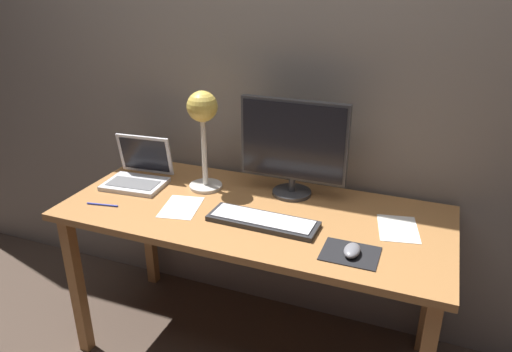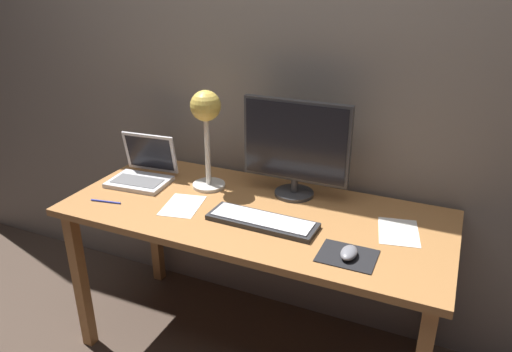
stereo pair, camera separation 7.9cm
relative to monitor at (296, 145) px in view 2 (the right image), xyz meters
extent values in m
plane|color=#47382D|center=(-0.10, -0.21, -0.97)|extent=(4.80, 4.80, 0.00)
cube|color=gray|center=(-0.10, 0.19, 0.33)|extent=(4.80, 0.06, 2.60)
cube|color=#A8703D|center=(-0.10, -0.21, -0.25)|extent=(1.60, 0.70, 0.03)
cube|color=#A8703D|center=(-0.84, -0.50, -0.62)|extent=(0.05, 0.05, 0.71)
cube|color=#A8703D|center=(-0.84, 0.08, -0.62)|extent=(0.05, 0.05, 0.71)
cube|color=#A8703D|center=(0.64, 0.08, -0.62)|extent=(0.05, 0.05, 0.71)
cylinder|color=#38383A|center=(0.00, 0.00, -0.23)|extent=(0.17, 0.17, 0.01)
cylinder|color=#38383A|center=(0.00, 0.00, -0.19)|extent=(0.03, 0.03, 0.06)
cube|color=#38383A|center=(0.00, 0.00, 0.02)|extent=(0.47, 0.03, 0.35)
cube|color=black|center=(0.00, -0.02, 0.02)|extent=(0.45, 0.00, 0.33)
cube|color=#28282B|center=(-0.02, -0.30, -0.22)|extent=(0.44, 0.15, 0.02)
cube|color=silver|center=(-0.02, -0.30, -0.21)|extent=(0.41, 0.12, 0.01)
cube|color=silver|center=(-0.70, -0.18, -0.22)|extent=(0.29, 0.22, 0.02)
cube|color=slate|center=(-0.70, -0.20, -0.21)|extent=(0.24, 0.13, 0.00)
cube|color=silver|center=(-0.71, -0.07, -0.12)|extent=(0.27, 0.07, 0.19)
cube|color=black|center=(-0.71, -0.07, -0.12)|extent=(0.24, 0.06, 0.16)
cylinder|color=beige|center=(-0.39, -0.08, -0.23)|extent=(0.15, 0.15, 0.01)
cylinder|color=silver|center=(-0.39, -0.08, -0.05)|extent=(0.02, 0.02, 0.34)
sphere|color=gold|center=(-0.39, -0.08, 0.15)|extent=(0.13, 0.13, 0.13)
sphere|color=#FFEAB2|center=(-0.39, -0.09, 0.12)|extent=(0.05, 0.05, 0.05)
cube|color=black|center=(0.34, -0.39, -0.23)|extent=(0.20, 0.16, 0.00)
ellipsoid|color=slate|center=(0.35, -0.40, -0.21)|extent=(0.06, 0.10, 0.03)
cube|color=white|center=(0.48, -0.15, -0.23)|extent=(0.19, 0.24, 0.00)
cube|color=white|center=(-0.40, -0.29, -0.23)|extent=(0.19, 0.24, 0.00)
cylinder|color=#2633A5|center=(-0.71, -0.40, -0.23)|extent=(0.14, 0.03, 0.01)
camera|label=1|loc=(0.56, -1.85, 0.69)|focal=33.60mm
camera|label=2|loc=(0.63, -1.82, 0.69)|focal=33.60mm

